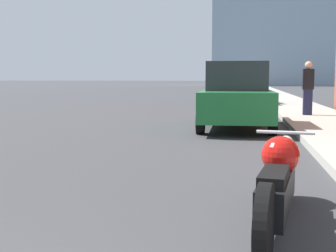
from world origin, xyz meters
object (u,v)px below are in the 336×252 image
parked_car_blue (243,89)px  pedestrian (308,87)px  parked_car_green (237,96)px  motorcycle (278,183)px

parked_car_blue → pedestrian: pedestrian is taller
parked_car_green → parked_car_blue: bearing=88.2°
motorcycle → parked_car_green: (-0.50, 8.44, 0.47)m
motorcycle → parked_car_blue: bearing=100.2°
motorcycle → parked_car_green: parked_car_green is taller
parked_car_green → parked_car_blue: size_ratio=0.99×
parked_car_green → pedestrian: bearing=53.5°
parked_car_blue → pedestrian: size_ratio=2.62×
parked_car_green → pedestrian: 3.93m
motorcycle → pedestrian: bearing=90.5°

